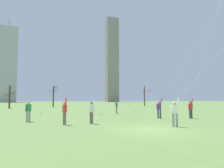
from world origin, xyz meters
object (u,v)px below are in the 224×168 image
Objects in this scene: kite_flyer_midfield_center_teal at (200,73)px; kite_flyer_far_back_red at (194,90)px; kite_flyer_foreground_left_purple at (74,37)px; bystander_far_off_by_trees at (28,110)px; bare_tree_far_right_edge at (53,96)px; kite_flyer_midfield_right_yellow at (170,91)px; bare_tree_left_of_center at (10,96)px; bystander_watching_nearby at (117,106)px; bare_tree_rightmost at (144,95)px; bystander_strolling_midfield at (92,111)px.

kite_flyer_far_back_red is at bearing -139.20° from kite_flyer_midfield_center_teal.
bystander_far_off_by_trees is (-2.38, 5.60, -4.61)m from kite_flyer_foreground_left_purple.
bare_tree_far_right_edge is (3.07, 37.21, -2.81)m from kite_flyer_foreground_left_purple.
bystander_far_off_by_trees is at bearing -99.78° from bare_tree_far_right_edge.
kite_flyer_foreground_left_purple reaches higher than kite_flyer_midfield_right_yellow.
bare_tree_left_of_center is at bearing 99.82° from kite_flyer_foreground_left_purple.
kite_flyer_midfield_right_yellow is 9.93× the size of bystander_watching_nearby.
bare_tree_left_of_center is at bearing 121.90° from bystander_watching_nearby.
bare_tree_rightmost is at bearing 52.24° from bystander_watching_nearby.
kite_flyer_midfield_center_teal is 15.85m from bystander_far_off_by_trees.
bare_tree_left_of_center is at bearing 121.21° from kite_flyer_midfield_center_teal.
bystander_far_off_by_trees is (-15.22, 2.83, -3.39)m from kite_flyer_midfield_center_teal.
bystander_strolling_midfield is 0.26× the size of bare_tree_rightmost.
kite_flyer_foreground_left_purple is 8.23m from kite_flyer_far_back_red.
kite_flyer_midfield_center_teal is at bearing -10.54° from bystander_far_off_by_trees.
bystander_strolling_midfield is at bearing 141.35° from kite_flyer_far_back_red.
bystander_far_off_by_trees is 28.20m from bare_tree_left_of_center.
bare_tree_left_of_center is 0.83× the size of bare_tree_far_right_edge.
kite_flyer_far_back_red is at bearing -83.77° from bare_tree_far_right_edge.
bare_tree_left_of_center reaches higher than bystander_far_off_by_trees.
kite_flyer_far_back_red reaches higher than bystander_far_off_by_trees.
bystander_far_off_by_trees is at bearing 143.02° from bystander_strolling_midfield.
bystander_strolling_midfield is at bearing 52.07° from kite_flyer_foreground_left_purple.
kite_flyer_midfield_right_yellow is 2.96× the size of bare_tree_far_right_edge.
kite_flyer_foreground_left_purple reaches higher than kite_flyer_midfield_center_teal.
kite_flyer_far_back_red is at bearing -92.28° from bystander_watching_nearby.
kite_flyer_midfield_center_teal is 12.52× the size of bystander_far_off_by_trees.
kite_flyer_foreground_left_purple is 7.64m from bystander_far_off_by_trees.
kite_flyer_foreground_left_purple is at bearing -66.98° from bystander_far_off_by_trees.
bare_tree_far_right_edge is at bearing 88.03° from bystander_strolling_midfield.
kite_flyer_foreground_left_purple is 10.47m from kite_flyer_midfield_right_yellow.
bystander_strolling_midfield is 0.36× the size of bare_tree_left_of_center.
bystander_strolling_midfield is 42.52m from bare_tree_rightmost.
kite_flyer_midfield_right_yellow is at bearing -79.26° from bare_tree_far_right_edge.
kite_flyer_midfield_right_yellow is at bearing -117.92° from bare_tree_rightmost.
kite_flyer_far_back_red reaches higher than bystander_strolling_midfield.
kite_flyer_far_back_red is 1.60× the size of bare_tree_rightmost.
kite_flyer_midfield_right_yellow is at bearing 173.32° from kite_flyer_midfield_center_teal.
kite_flyer_foreground_left_purple is 5.53m from bystander_strolling_midfield.
kite_flyer_midfield_center_teal reaches higher than bystander_strolling_midfield.
kite_flyer_far_back_red is 2.22× the size of bare_tree_left_of_center.
bare_tree_rightmost is at bearing 66.95° from kite_flyer_midfield_center_teal.
kite_flyer_far_back_red is at bearing -117.29° from bare_tree_rightmost.
kite_flyer_midfield_right_yellow reaches higher than bystander_far_off_by_trees.
bystander_watching_nearby is at bearing 119.42° from kite_flyer_midfield_center_teal.
kite_flyer_midfield_right_yellow is 0.79× the size of kite_flyer_midfield_center_teal.
bystander_far_off_by_trees is (-4.25, 3.20, 0.00)m from bystander_strolling_midfield.
bystander_strolling_midfield is (-10.97, -0.37, -3.39)m from kite_flyer_midfield_center_teal.
kite_flyer_foreground_left_purple is 34.20m from bare_tree_left_of_center.
kite_flyer_foreground_left_purple is at bearing -94.72° from bare_tree_far_right_edge.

